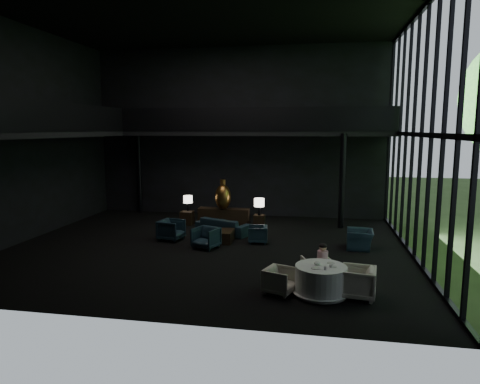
% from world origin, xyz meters
% --- Properties ---
extents(floor, '(14.00, 12.00, 0.02)m').
position_xyz_m(floor, '(0.00, 0.00, 0.00)').
color(floor, black).
rests_on(floor, ground).
extents(ceiling, '(14.00, 12.00, 0.02)m').
position_xyz_m(ceiling, '(0.00, 0.00, 8.00)').
color(ceiling, black).
rests_on(ceiling, ground).
extents(wall_back, '(14.00, 0.04, 8.00)m').
position_xyz_m(wall_back, '(0.00, 6.00, 4.00)').
color(wall_back, black).
rests_on(wall_back, ground).
extents(wall_front, '(14.00, 0.04, 8.00)m').
position_xyz_m(wall_front, '(0.00, -6.00, 4.00)').
color(wall_front, black).
rests_on(wall_front, ground).
extents(wall_left, '(0.04, 12.00, 8.00)m').
position_xyz_m(wall_left, '(-7.00, 0.00, 4.00)').
color(wall_left, black).
rests_on(wall_left, ground).
extents(curtain_wall, '(0.20, 12.00, 8.00)m').
position_xyz_m(curtain_wall, '(6.95, 0.00, 4.00)').
color(curtain_wall, black).
rests_on(curtain_wall, ground).
extents(mezzanine_left, '(2.00, 12.00, 0.25)m').
position_xyz_m(mezzanine_left, '(-6.00, 0.00, 4.00)').
color(mezzanine_left, black).
rests_on(mezzanine_left, wall_left).
extents(mezzanine_back, '(12.00, 2.00, 0.25)m').
position_xyz_m(mezzanine_back, '(1.00, 5.00, 4.00)').
color(mezzanine_back, black).
rests_on(mezzanine_back, wall_back).
extents(railing_left, '(0.06, 12.00, 1.00)m').
position_xyz_m(railing_left, '(-5.00, 0.00, 4.60)').
color(railing_left, black).
rests_on(railing_left, mezzanine_left).
extents(railing_back, '(12.00, 0.06, 1.00)m').
position_xyz_m(railing_back, '(1.00, 4.00, 4.60)').
color(railing_back, black).
rests_on(railing_back, mezzanine_back).
extents(column_nw, '(0.24, 0.24, 4.00)m').
position_xyz_m(column_nw, '(-5.00, 5.70, 2.00)').
color(column_nw, black).
rests_on(column_nw, floor).
extents(column_ne, '(0.24, 0.24, 4.00)m').
position_xyz_m(column_ne, '(4.80, 4.00, 2.00)').
color(column_ne, black).
rests_on(column_ne, floor).
extents(console, '(2.25, 0.51, 0.72)m').
position_xyz_m(console, '(-0.25, 3.74, 0.36)').
color(console, black).
rests_on(console, floor).
extents(bronze_urn, '(0.69, 0.69, 1.30)m').
position_xyz_m(bronze_urn, '(-0.25, 3.59, 1.27)').
color(bronze_urn, '#AD7831').
rests_on(bronze_urn, console).
extents(side_table_left, '(0.53, 0.53, 0.58)m').
position_xyz_m(side_table_left, '(-1.85, 3.46, 0.29)').
color(side_table_left, black).
rests_on(side_table_left, floor).
extents(table_lamp_left, '(0.40, 0.40, 0.67)m').
position_xyz_m(table_lamp_left, '(-1.85, 3.63, 1.06)').
color(table_lamp_left, black).
rests_on(table_lamp_left, side_table_left).
extents(side_table_right, '(0.47, 0.47, 0.51)m').
position_xyz_m(side_table_right, '(1.35, 3.60, 0.26)').
color(side_table_right, black).
rests_on(side_table_right, floor).
extents(table_lamp_right, '(0.43, 0.43, 0.73)m').
position_xyz_m(table_lamp_right, '(1.35, 3.53, 1.04)').
color(table_lamp_right, black).
rests_on(table_lamp_right, side_table_right).
extents(sofa, '(2.42, 1.49, 0.91)m').
position_xyz_m(sofa, '(0.09, 2.08, 0.46)').
color(sofa, '#24414F').
rests_on(sofa, floor).
extents(lounge_armchair_west, '(1.00, 1.05, 0.94)m').
position_xyz_m(lounge_armchair_west, '(-1.64, 0.76, 0.47)').
color(lounge_armchair_west, '#294453').
rests_on(lounge_armchair_west, floor).
extents(lounge_armchair_east, '(0.64, 0.68, 0.64)m').
position_xyz_m(lounge_armchair_east, '(1.64, 0.95, 0.32)').
color(lounge_armchair_east, black).
rests_on(lounge_armchair_east, floor).
extents(lounge_armchair_south, '(1.06, 1.02, 0.87)m').
position_xyz_m(lounge_armchair_south, '(-0.05, -0.10, 0.43)').
color(lounge_armchair_south, '#18262E').
rests_on(lounge_armchair_south, floor).
extents(window_armchair, '(0.69, 1.01, 0.85)m').
position_xyz_m(window_armchair, '(5.29, 0.82, 0.42)').
color(window_armchair, black).
rests_on(window_armchair, floor).
extents(coffee_table, '(0.99, 0.99, 0.43)m').
position_xyz_m(coffee_table, '(0.23, 0.85, 0.21)').
color(coffee_table, black).
rests_on(coffee_table, floor).
extents(dining_table, '(1.48, 1.48, 0.75)m').
position_xyz_m(dining_table, '(3.91, -3.72, 0.33)').
color(dining_table, white).
rests_on(dining_table, floor).
extents(dining_chair_north, '(0.87, 0.85, 0.71)m').
position_xyz_m(dining_chair_north, '(3.80, -2.77, 0.36)').
color(dining_chair_north, beige).
rests_on(dining_chair_north, floor).
extents(dining_chair_east, '(0.99, 1.04, 0.94)m').
position_xyz_m(dining_chair_east, '(4.81, -3.76, 0.47)').
color(dining_chair_east, white).
rests_on(dining_chair_east, floor).
extents(dining_chair_west, '(0.82, 0.84, 0.69)m').
position_xyz_m(dining_chair_west, '(2.88, -3.82, 0.34)').
color(dining_chair_west, silver).
rests_on(dining_chair_west, floor).
extents(child, '(0.29, 0.29, 0.63)m').
position_xyz_m(child, '(3.95, -2.75, 0.76)').
color(child, '#C28DA3').
rests_on(child, dining_chair_north).
extents(plate_a, '(0.30, 0.30, 0.01)m').
position_xyz_m(plate_a, '(3.77, -3.95, 0.76)').
color(plate_a, white).
rests_on(plate_a, dining_table).
extents(plate_b, '(0.24, 0.24, 0.01)m').
position_xyz_m(plate_b, '(4.15, -3.46, 0.76)').
color(plate_b, white).
rests_on(plate_b, dining_table).
extents(saucer, '(0.17, 0.17, 0.01)m').
position_xyz_m(saucer, '(4.21, -3.74, 0.76)').
color(saucer, white).
rests_on(saucer, dining_table).
extents(coffee_cup, '(0.10, 0.10, 0.07)m').
position_xyz_m(coffee_cup, '(4.15, -3.79, 0.80)').
color(coffee_cup, white).
rests_on(coffee_cup, saucer).
extents(cereal_bowl, '(0.17, 0.17, 0.08)m').
position_xyz_m(cereal_bowl, '(3.80, -3.65, 0.79)').
color(cereal_bowl, white).
rests_on(cereal_bowl, dining_table).
extents(cream_pot, '(0.08, 0.08, 0.08)m').
position_xyz_m(cream_pot, '(4.00, -4.02, 0.79)').
color(cream_pot, '#99999E').
rests_on(cream_pot, dining_table).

